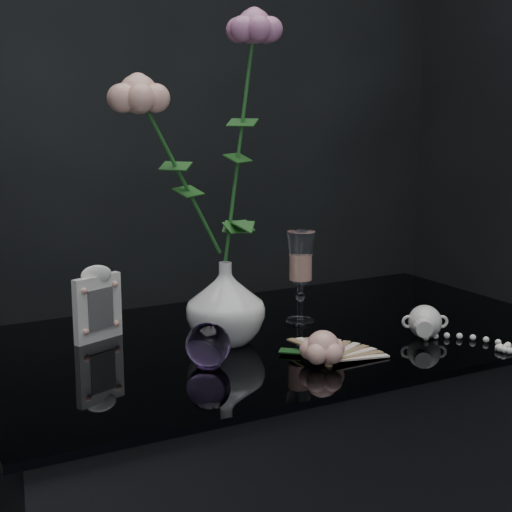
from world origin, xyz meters
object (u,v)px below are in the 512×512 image
wine_glass (301,277)px  picture_frame (97,303)px  loose_rose (323,347)px  pearl_jar (425,320)px  paperweight (208,345)px  vase (226,303)px

wine_glass → picture_frame: wine_glass is taller
picture_frame → loose_rose: size_ratio=0.83×
wine_glass → pearl_jar: size_ratio=0.82×
loose_rose → pearl_jar: size_ratio=0.76×
pearl_jar → loose_rose: bearing=-142.5°
wine_glass → paperweight: wine_glass is taller
paperweight → picture_frame: bearing=116.2°
picture_frame → paperweight: 0.24m
wine_glass → loose_rose: 0.25m
vase → paperweight: 0.13m
paperweight → wine_glass: bearing=29.3°
vase → pearl_jar: vase is taller
vase → loose_rose: (0.08, -0.17, -0.04)m
loose_rose → wine_glass: bearing=72.4°
paperweight → vase: bearing=50.8°
wine_glass → loose_rose: wine_glass is taller
vase → picture_frame: bearing=147.0°
wine_glass → loose_rose: (-0.09, -0.22, -0.06)m
wine_glass → pearl_jar: 0.24m
vase → pearl_jar: (0.32, -0.14, -0.04)m
picture_frame → pearl_jar: (0.50, -0.25, -0.04)m
vase → paperweight: vase is taller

